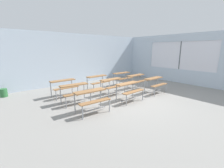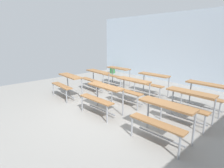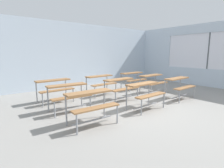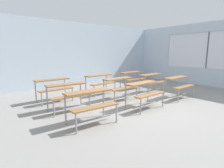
{
  "view_description": "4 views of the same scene",
  "coord_description": "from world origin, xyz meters",
  "px_view_note": "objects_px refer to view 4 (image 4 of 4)",
  "views": [
    {
      "loc": [
        -4.38,
        -4.15,
        2.08
      ],
      "look_at": [
        -0.04,
        1.06,
        0.52
      ],
      "focal_mm": 24.3,
      "sensor_mm": 36.0,
      "label": 1
    },
    {
      "loc": [
        3.42,
        -2.87,
        1.96
      ],
      "look_at": [
        -0.86,
        1.07,
        0.45
      ],
      "focal_mm": 28.79,
      "sensor_mm": 36.0,
      "label": 2
    },
    {
      "loc": [
        -3.8,
        -3.3,
        1.6
      ],
      "look_at": [
        -0.75,
        0.59,
        0.72
      ],
      "focal_mm": 28.0,
      "sensor_mm": 36.0,
      "label": 3
    },
    {
      "loc": [
        -3.8,
        -3.3,
        1.6
      ],
      "look_at": [
        -0.88,
        0.39,
        0.74
      ],
      "focal_mm": 28.0,
      "sensor_mm": 36.0,
      "label": 4
    }
  ],
  "objects_px": {
    "desk_bench_r1c1": "(120,84)",
    "desk_bench_r1c2": "(152,79)",
    "desk_bench_r1c0": "(68,91)",
    "desk_bench_r2c2": "(133,76)",
    "desk_bench_r0c1": "(144,89)",
    "desk_bench_r2c0": "(54,85)",
    "desk_bench_r0c0": "(91,99)",
    "desk_bench_r2c1": "(100,80)",
    "desk_bench_r0c2": "(179,82)"
  },
  "relations": [
    {
      "from": "desk_bench_r0c0",
      "to": "desk_bench_r2c1",
      "type": "distance_m",
      "value": 2.85
    },
    {
      "from": "desk_bench_r1c1",
      "to": "desk_bench_r1c2",
      "type": "relative_size",
      "value": 1.0
    },
    {
      "from": "desk_bench_r0c1",
      "to": "desk_bench_r2c0",
      "type": "relative_size",
      "value": 1.0
    },
    {
      "from": "desk_bench_r0c0",
      "to": "desk_bench_r2c2",
      "type": "relative_size",
      "value": 1.02
    },
    {
      "from": "desk_bench_r0c1",
      "to": "desk_bench_r1c0",
      "type": "height_order",
      "value": "same"
    },
    {
      "from": "desk_bench_r1c2",
      "to": "desk_bench_r0c0",
      "type": "bearing_deg",
      "value": -164.08
    },
    {
      "from": "desk_bench_r2c1",
      "to": "desk_bench_r1c1",
      "type": "bearing_deg",
      "value": -90.85
    },
    {
      "from": "desk_bench_r1c1",
      "to": "desk_bench_r2c1",
      "type": "distance_m",
      "value": 1.13
    },
    {
      "from": "desk_bench_r0c0",
      "to": "desk_bench_r2c1",
      "type": "bearing_deg",
      "value": 53.71
    },
    {
      "from": "desk_bench_r2c0",
      "to": "desk_bench_r1c1",
      "type": "bearing_deg",
      "value": -34.59
    },
    {
      "from": "desk_bench_r1c0",
      "to": "desk_bench_r1c2",
      "type": "height_order",
      "value": "same"
    },
    {
      "from": "desk_bench_r2c2",
      "to": "desk_bench_r0c0",
      "type": "bearing_deg",
      "value": -147.65
    },
    {
      "from": "desk_bench_r1c0",
      "to": "desk_bench_r1c1",
      "type": "bearing_deg",
      "value": 0.21
    },
    {
      "from": "desk_bench_r0c0",
      "to": "desk_bench_r1c0",
      "type": "distance_m",
      "value": 1.17
    },
    {
      "from": "desk_bench_r1c0",
      "to": "desk_bench_r0c2",
      "type": "bearing_deg",
      "value": -15.27
    },
    {
      "from": "desk_bench_r0c2",
      "to": "desk_bench_r2c2",
      "type": "height_order",
      "value": "same"
    },
    {
      "from": "desk_bench_r2c2",
      "to": "desk_bench_r1c2",
      "type": "bearing_deg",
      "value": -88.02
    },
    {
      "from": "desk_bench_r0c2",
      "to": "desk_bench_r1c0",
      "type": "height_order",
      "value": "same"
    },
    {
      "from": "desk_bench_r0c0",
      "to": "desk_bench_r1c1",
      "type": "relative_size",
      "value": 1.01
    },
    {
      "from": "desk_bench_r0c2",
      "to": "desk_bench_r1c2",
      "type": "distance_m",
      "value": 1.12
    },
    {
      "from": "desk_bench_r0c1",
      "to": "desk_bench_r2c0",
      "type": "distance_m",
      "value": 2.9
    },
    {
      "from": "desk_bench_r1c2",
      "to": "desk_bench_r2c2",
      "type": "height_order",
      "value": "same"
    },
    {
      "from": "desk_bench_r0c1",
      "to": "desk_bench_r1c1",
      "type": "height_order",
      "value": "same"
    },
    {
      "from": "desk_bench_r1c2",
      "to": "desk_bench_r2c1",
      "type": "distance_m",
      "value": 2.08
    },
    {
      "from": "desk_bench_r1c1",
      "to": "desk_bench_r0c2",
      "type": "bearing_deg",
      "value": -33.33
    },
    {
      "from": "desk_bench_r2c2",
      "to": "desk_bench_r2c1",
      "type": "bearing_deg",
      "value": 179.94
    },
    {
      "from": "desk_bench_r0c1",
      "to": "desk_bench_r1c2",
      "type": "distance_m",
      "value": 2.09
    },
    {
      "from": "desk_bench_r1c2",
      "to": "desk_bench_r2c1",
      "type": "xyz_separation_m",
      "value": [
        -1.77,
        1.09,
        0.0
      ]
    },
    {
      "from": "desk_bench_r0c0",
      "to": "desk_bench_r0c2",
      "type": "xyz_separation_m",
      "value": [
        3.6,
        0.02,
        0.0
      ]
    },
    {
      "from": "desk_bench_r1c1",
      "to": "desk_bench_r2c2",
      "type": "bearing_deg",
      "value": 31.38
    },
    {
      "from": "desk_bench_r1c0",
      "to": "desk_bench_r1c2",
      "type": "relative_size",
      "value": 1.01
    },
    {
      "from": "desk_bench_r2c0",
      "to": "desk_bench_r2c2",
      "type": "relative_size",
      "value": 1.01
    },
    {
      "from": "desk_bench_r0c1",
      "to": "desk_bench_r1c2",
      "type": "bearing_deg",
      "value": 30.64
    },
    {
      "from": "desk_bench_r1c1",
      "to": "desk_bench_r1c2",
      "type": "distance_m",
      "value": 1.74
    },
    {
      "from": "desk_bench_r1c2",
      "to": "desk_bench_r2c2",
      "type": "xyz_separation_m",
      "value": [
        -0.03,
        1.08,
        0.0
      ]
    },
    {
      "from": "desk_bench_r1c1",
      "to": "desk_bench_r2c1",
      "type": "height_order",
      "value": "same"
    },
    {
      "from": "desk_bench_r2c2",
      "to": "desk_bench_r0c1",
      "type": "bearing_deg",
      "value": -127.8
    },
    {
      "from": "desk_bench_r0c1",
      "to": "desk_bench_r2c2",
      "type": "relative_size",
      "value": 1.02
    },
    {
      "from": "desk_bench_r1c0",
      "to": "desk_bench_r1c2",
      "type": "distance_m",
      "value": 3.57
    },
    {
      "from": "desk_bench_r1c2",
      "to": "desk_bench_r1c0",
      "type": "bearing_deg",
      "value": 177.62
    },
    {
      "from": "desk_bench_r1c0",
      "to": "desk_bench_r1c1",
      "type": "relative_size",
      "value": 1.01
    },
    {
      "from": "desk_bench_r0c0",
      "to": "desk_bench_r2c0",
      "type": "relative_size",
      "value": 1.01
    },
    {
      "from": "desk_bench_r2c0",
      "to": "desk_bench_r2c1",
      "type": "relative_size",
      "value": 0.99
    },
    {
      "from": "desk_bench_r1c0",
      "to": "desk_bench_r2c1",
      "type": "distance_m",
      "value": 2.08
    },
    {
      "from": "desk_bench_r1c2",
      "to": "desk_bench_r1c1",
      "type": "bearing_deg",
      "value": 179.42
    },
    {
      "from": "desk_bench_r1c1",
      "to": "desk_bench_r2c0",
      "type": "xyz_separation_m",
      "value": [
        -1.83,
        1.18,
        0.0
      ]
    },
    {
      "from": "desk_bench_r2c1",
      "to": "desk_bench_r0c0",
      "type": "bearing_deg",
      "value": -131.51
    },
    {
      "from": "desk_bench_r1c2",
      "to": "desk_bench_r2c2",
      "type": "bearing_deg",
      "value": 90.0
    },
    {
      "from": "desk_bench_r2c1",
      "to": "desk_bench_r2c0",
      "type": "bearing_deg",
      "value": 175.48
    },
    {
      "from": "desk_bench_r0c2",
      "to": "desk_bench_r1c1",
      "type": "relative_size",
      "value": 1.0
    }
  ]
}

